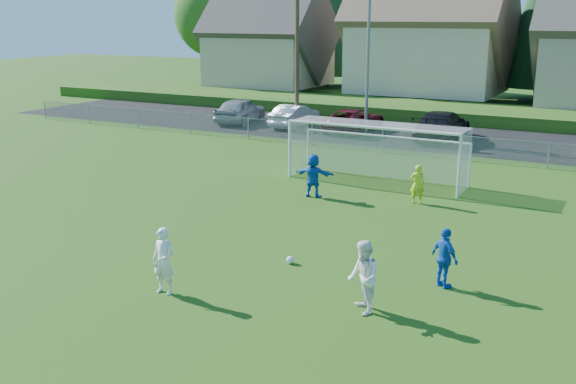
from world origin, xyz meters
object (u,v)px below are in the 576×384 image
at_px(player_white_b, 363,277).
at_px(car_c, 354,120).
at_px(car_a, 240,110).
at_px(car_b, 295,116).
at_px(soccer_ball, 290,260).
at_px(goalkeeper, 417,184).
at_px(car_d, 442,125).
at_px(player_blue_b, 313,176).
at_px(player_white_a, 164,261).
at_px(soccer_goal, 379,143).
at_px(player_blue_a, 445,258).

relative_size(player_white_b, car_c, 0.35).
relative_size(car_a, car_b, 1.11).
xyz_separation_m(player_white_b, car_b, (-13.91, 23.23, -0.18)).
relative_size(soccer_ball, car_b, 0.05).
bearing_deg(car_a, car_b, 174.59).
height_order(car_a, car_c, car_a).
bearing_deg(car_c, car_b, 5.04).
relative_size(goalkeeper, car_b, 0.34).
height_order(soccer_ball, goalkeeper, goalkeeper).
relative_size(car_a, car_d, 0.85).
distance_m(soccer_ball, player_blue_b, 7.31).
bearing_deg(soccer_ball, car_a, 125.13).
bearing_deg(car_d, player_white_a, 87.23).
bearing_deg(car_b, goalkeeper, 132.63).
xyz_separation_m(player_white_b, goalkeeper, (-1.79, 9.82, -0.15)).
bearing_deg(soccer_goal, player_blue_b, -110.15).
bearing_deg(car_c, goalkeeper, 124.29).
xyz_separation_m(player_blue_a, player_blue_b, (-6.87, 6.43, 0.04)).
distance_m(player_blue_a, goalkeeper, 8.03).
relative_size(soccer_ball, goalkeeper, 0.15).
distance_m(goalkeeper, car_d, 13.70).
bearing_deg(player_white_a, car_b, 109.06).
relative_size(player_white_b, car_b, 0.42).
bearing_deg(player_white_a, car_a, 116.80).
relative_size(car_a, soccer_goal, 0.64).
bearing_deg(car_b, player_white_b, 121.43).
height_order(player_blue_b, car_c, player_blue_b).
height_order(player_white_a, car_c, player_white_a).
height_order(goalkeeper, car_d, car_d).
distance_m(player_blue_a, car_d, 21.64).
xyz_separation_m(player_white_a, soccer_goal, (0.53, 13.66, 0.77)).
height_order(car_a, soccer_goal, soccer_goal).
distance_m(car_c, car_d, 5.36).
height_order(player_blue_b, car_b, player_blue_b).
distance_m(car_a, soccer_goal, 17.33).
xyz_separation_m(goalkeeper, car_a, (-16.06, 13.32, 0.07)).
xyz_separation_m(car_b, car_c, (3.93, 0.13, -0.01)).
relative_size(player_white_a, player_blue_b, 1.02).
height_order(player_blue_b, goalkeeper, player_blue_b).
xyz_separation_m(car_a, car_b, (3.94, 0.09, -0.11)).
height_order(car_a, car_d, car_d).
distance_m(car_d, soccer_goal, 10.89).
xyz_separation_m(player_blue_b, car_d, (0.98, 14.40, -0.03)).
bearing_deg(goalkeeper, player_white_a, 53.15).
xyz_separation_m(car_c, car_d, (5.36, -0.14, 0.12)).
bearing_deg(player_blue_a, player_white_b, 97.05).
height_order(player_white_b, player_blue_a, player_white_b).
xyz_separation_m(player_white_a, car_b, (-9.08, 24.52, -0.16)).
xyz_separation_m(car_a, car_c, (7.87, 0.22, -0.11)).
relative_size(car_c, car_d, 0.89).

